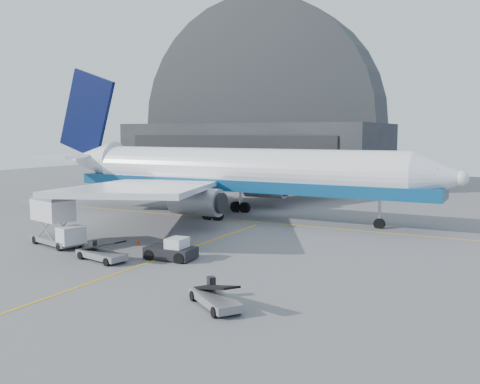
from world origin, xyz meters
The scene contains 9 objects.
ground centered at (0.00, 0.00, 0.00)m, with size 200.00×200.00×0.00m, color #565659.
taxi_lines centered at (0.00, 12.67, 0.01)m, with size 80.00×42.12×0.02m.
hangar centered at (-22.00, 64.95, 9.54)m, with size 50.00×28.30×28.00m.
airliner centered at (-6.14, 22.37, 5.43)m, with size 55.27×53.59×19.40m.
catering_truck centered at (-11.40, -0.16, 2.13)m, with size 6.48×3.72×4.20m.
pushback_tug centered at (0.99, 0.36, 0.70)m, with size 4.13×2.57×1.86m.
belt_loader_a centered at (-3.79, -2.74, 0.59)m, with size 5.17×2.58×1.93m.
belt_loader_b centered at (10.13, -8.36, 0.58)m, with size 4.64×3.99×1.87m.
traffic_cone centered at (-5.10, 3.70, 0.26)m, with size 0.37×0.37×0.54m.
Camera 1 is at (25.76, -34.91, 10.32)m, focal length 40.00 mm.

